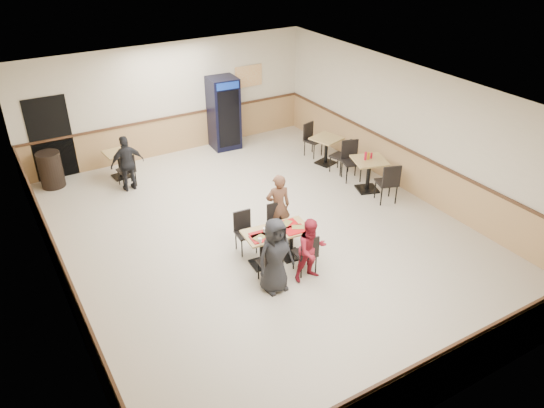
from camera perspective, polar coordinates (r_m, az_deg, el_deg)
ground at (r=11.13m, az=-0.98°, el=-3.34°), size 10.00×10.00×0.00m
room_shell at (r=13.59m, az=0.14°, el=5.84°), size 10.00×10.00×10.00m
main_table at (r=10.13m, az=0.51°, el=-3.97°), size 1.32×0.74×0.68m
main_chairs at (r=10.12m, az=0.28°, el=-4.13°), size 1.25×1.58×0.86m
diner_woman_left at (r=9.26m, az=0.34°, el=-5.58°), size 0.72×0.48×1.44m
diner_woman_right at (r=9.60m, az=4.25°, el=-4.95°), size 0.62×0.49×1.25m
diner_man_opposite at (r=10.73m, az=0.66°, el=-0.26°), size 0.58×0.45×1.42m
lone_diner at (r=13.05m, az=-15.29°, el=4.24°), size 0.82×0.36×1.38m
tabletop_clutter at (r=9.95m, az=0.52°, el=-2.93°), size 1.13×0.58×0.12m
side_table_near at (r=12.84m, az=10.37°, el=3.62°), size 0.94×0.94×0.80m
side_table_near_chair_south at (r=12.43m, az=12.24°, el=2.38°), size 0.59×0.59×1.01m
side_table_near_chair_north at (r=13.29m, az=8.60°, el=4.57°), size 0.59×0.59×1.01m
side_table_far at (r=14.09m, az=5.86°, el=6.18°), size 0.85×0.85×0.74m
side_table_far_chair_south at (r=13.68m, az=7.30°, el=5.23°), size 0.53×0.53×0.93m
side_table_far_chair_north at (r=14.54m, az=4.49°, el=6.90°), size 0.53×0.53×0.93m
condiment_caddy at (r=12.71m, az=10.26°, el=5.12°), size 0.23×0.06×0.20m
back_table at (r=13.84m, az=-16.12°, el=4.53°), size 0.69×0.69×0.69m
back_table_chair_lone at (r=13.36m, az=-15.44°, el=3.60°), size 0.44×0.44×0.87m
pepsi_cooler at (r=14.95m, az=-5.21°, el=9.71°), size 0.81×0.81×2.00m
trash_bin at (r=13.92m, az=-22.70°, el=3.42°), size 0.56×0.56×0.89m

